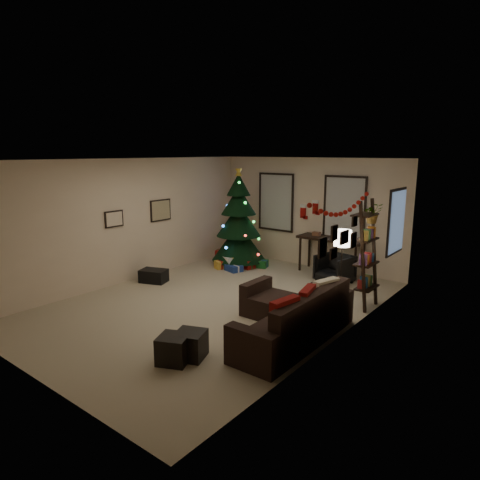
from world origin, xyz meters
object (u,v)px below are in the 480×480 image
at_px(bookshelf, 367,257).
at_px(desk, 331,242).
at_px(desk_chair, 335,269).
at_px(christmas_tree, 239,224).
at_px(sofa, 292,319).

bearing_deg(bookshelf, desk, 132.30).
distance_m(desk_chair, bookshelf, 1.64).
height_order(christmas_tree, desk_chair, christmas_tree).
height_order(desk, desk_chair, desk).
distance_m(sofa, desk, 3.76).
xyz_separation_m(sofa, bookshelf, (0.43, 1.89, 0.70)).
xyz_separation_m(desk_chair, bookshelf, (1.11, -1.02, 0.65)).
xyz_separation_m(christmas_tree, bookshelf, (3.75, -0.97, -0.07)).
bearing_deg(desk, christmas_tree, -162.49).
bearing_deg(desk, sofa, -72.97).
xyz_separation_m(christmas_tree, desk_chair, (2.64, 0.05, -0.72)).
bearing_deg(desk, bookshelf, -47.70).
bearing_deg(christmas_tree, desk, 17.51).
relative_size(desk_chair, bookshelf, 0.32).
xyz_separation_m(desk, desk_chair, (0.42, -0.65, -0.44)).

